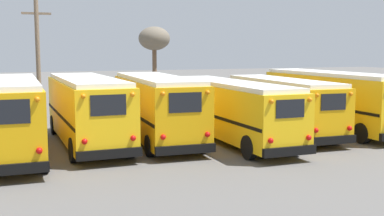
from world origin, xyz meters
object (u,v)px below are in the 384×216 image
utility_pole (38,57)px  school_bus_3 (230,108)px  school_bus_5 (331,98)px  school_bus_2 (156,106)px  school_bus_0 (11,114)px  bare_tree_1 (154,40)px  school_bus_4 (281,104)px  school_bus_1 (87,108)px

utility_pole → school_bus_3: bearing=-52.9°
school_bus_5 → school_bus_2: bearing=177.7°
school_bus_0 → school_bus_5: bearing=2.3°
school_bus_2 → school_bus_5: school_bus_5 is taller
school_bus_2 → bare_tree_1: 16.47m
school_bus_0 → bare_tree_1: (11.34, 16.49, 3.48)m
utility_pole → school_bus_2: bearing=-63.0°
school_bus_2 → utility_pole: size_ratio=1.27×
school_bus_4 → school_bus_2: bearing=174.5°
school_bus_2 → bare_tree_1: bare_tree_1 is taller
school_bus_0 → school_bus_2: 6.82m
school_bus_4 → school_bus_5: school_bus_5 is taller
utility_pole → bare_tree_1: (9.49, 5.82, 1.26)m
school_bus_4 → school_bus_3: bearing=-168.6°
bare_tree_1 → school_bus_2: bearing=-106.7°
school_bus_0 → school_bus_4: bearing=1.8°
bare_tree_1 → school_bus_3: bearing=-94.2°
school_bus_4 → utility_pole: (-11.61, 10.24, 2.40)m
utility_pole → school_bus_5: bearing=-33.7°
utility_pole → school_bus_1: bearing=-80.8°
school_bus_5 → utility_pole: 18.15m
school_bus_1 → school_bus_5: size_ratio=0.92×
school_bus_3 → bare_tree_1: (1.24, 16.74, 3.64)m
school_bus_3 → school_bus_4: (3.37, 0.68, -0.01)m
bare_tree_1 → school_bus_0: bearing=-124.5°
school_bus_1 → school_bus_0: bearing=-158.8°
school_bus_2 → school_bus_5: size_ratio=0.91×
school_bus_0 → school_bus_4: size_ratio=1.02×
school_bus_3 → bare_tree_1: bearing=85.8°
school_bus_1 → bare_tree_1: size_ratio=1.55×
school_bus_0 → school_bus_5: 16.85m
school_bus_2 → utility_pole: utility_pole is taller
utility_pole → bare_tree_1: 11.20m
school_bus_5 → bare_tree_1: (-5.50, 15.81, 3.49)m
utility_pole → school_bus_4: bearing=-41.4°
school_bus_0 → school_bus_2: bearing=9.1°
school_bus_3 → school_bus_1: bearing=167.0°
school_bus_0 → school_bus_2: school_bus_0 is taller
school_bus_0 → bare_tree_1: bearing=55.5°
school_bus_1 → school_bus_4: school_bus_1 is taller
school_bus_0 → bare_tree_1: bare_tree_1 is taller
school_bus_1 → school_bus_2: 3.37m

